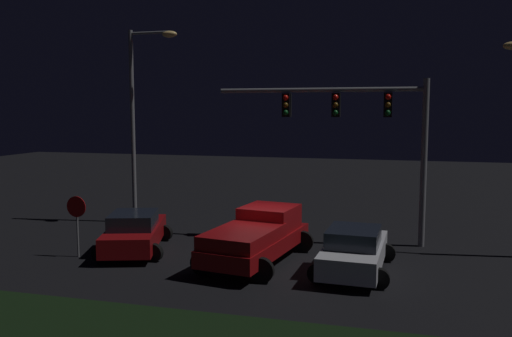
# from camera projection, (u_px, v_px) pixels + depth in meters

# --- Properties ---
(ground_plane) EXTENTS (80.00, 80.00, 0.00)m
(ground_plane) POSITION_uv_depth(u_px,v_px,m) (263.00, 259.00, 18.85)
(ground_plane) COLOR black
(pickup_truck) EXTENTS (3.45, 5.65, 1.80)m
(pickup_truck) POSITION_uv_depth(u_px,v_px,m) (258.00, 233.00, 18.40)
(pickup_truck) COLOR maroon
(pickup_truck) RESTS_ON ground_plane
(car_sedan) EXTENTS (3.30, 4.74, 1.51)m
(car_sedan) POSITION_uv_depth(u_px,v_px,m) (135.00, 232.00, 19.77)
(car_sedan) COLOR maroon
(car_sedan) RESTS_ON ground_plane
(car_sedan_far) EXTENTS (2.63, 4.48, 1.51)m
(car_sedan_far) POSITION_uv_depth(u_px,v_px,m) (354.00, 250.00, 17.16)
(car_sedan_far) COLOR silver
(car_sedan_far) RESTS_ON ground_plane
(traffic_signal_gantry) EXTENTS (8.32, 0.56, 6.50)m
(traffic_signal_gantry) POSITION_uv_depth(u_px,v_px,m) (360.00, 120.00, 20.65)
(traffic_signal_gantry) COLOR slate
(traffic_signal_gantry) RESTS_ON ground_plane
(street_lamp_left) EXTENTS (2.39, 0.44, 8.94)m
(street_lamp_left) POSITION_uv_depth(u_px,v_px,m) (141.00, 105.00, 24.31)
(street_lamp_left) COLOR slate
(street_lamp_left) RESTS_ON ground_plane
(stop_sign) EXTENTS (0.76, 0.08, 2.23)m
(stop_sign) POSITION_uv_depth(u_px,v_px,m) (77.00, 215.00, 18.90)
(stop_sign) COLOR slate
(stop_sign) RESTS_ON ground_plane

